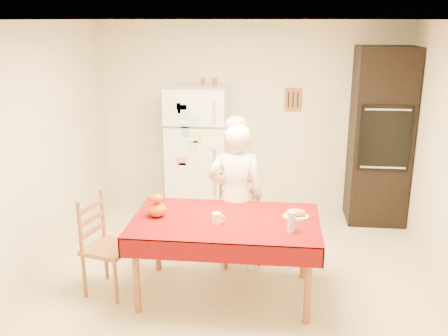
# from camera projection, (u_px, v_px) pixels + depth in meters

# --- Properties ---
(floor) EXTENTS (4.50, 4.50, 0.00)m
(floor) POSITION_uv_depth(u_px,v_px,m) (235.00, 288.00, 4.84)
(floor) COLOR beige
(floor) RESTS_ON ground
(room_shell) EXTENTS (4.02, 4.52, 2.51)m
(room_shell) POSITION_uv_depth(u_px,v_px,m) (236.00, 124.00, 4.38)
(room_shell) COLOR beige
(room_shell) RESTS_ON ground
(refrigerator) EXTENTS (0.75, 0.74, 1.70)m
(refrigerator) POSITION_uv_depth(u_px,v_px,m) (198.00, 152.00, 6.46)
(refrigerator) COLOR white
(refrigerator) RESTS_ON floor
(oven_cabinet) EXTENTS (0.70, 0.62, 2.20)m
(oven_cabinet) POSITION_uv_depth(u_px,v_px,m) (380.00, 137.00, 6.19)
(oven_cabinet) COLOR black
(oven_cabinet) RESTS_ON floor
(dining_table) EXTENTS (1.70, 1.00, 0.76)m
(dining_table) POSITION_uv_depth(u_px,v_px,m) (225.00, 226.00, 4.54)
(dining_table) COLOR brown
(dining_table) RESTS_ON floor
(chair_far) EXTENTS (0.51, 0.50, 0.95)m
(chair_far) POSITION_uv_depth(u_px,v_px,m) (239.00, 214.00, 5.32)
(chair_far) COLOR brown
(chair_far) RESTS_ON floor
(chair_left) EXTENTS (0.49, 0.51, 0.95)m
(chair_left) POSITION_uv_depth(u_px,v_px,m) (103.00, 241.00, 4.67)
(chair_left) COLOR brown
(chair_left) RESTS_ON floor
(seated_woman) EXTENTS (0.58, 0.40, 1.55)m
(seated_woman) POSITION_uv_depth(u_px,v_px,m) (236.00, 197.00, 5.03)
(seated_woman) COLOR white
(seated_woman) RESTS_ON floor
(coffee_mug) EXTENTS (0.08, 0.08, 0.10)m
(coffee_mug) POSITION_uv_depth(u_px,v_px,m) (217.00, 218.00, 4.42)
(coffee_mug) COLOR white
(coffee_mug) RESTS_ON dining_table
(pumpkin_lower) EXTENTS (0.17, 0.17, 0.13)m
(pumpkin_lower) POSITION_uv_depth(u_px,v_px,m) (157.00, 210.00, 4.58)
(pumpkin_lower) COLOR #E35705
(pumpkin_lower) RESTS_ON dining_table
(pumpkin_upper) EXTENTS (0.12, 0.12, 0.09)m
(pumpkin_upper) POSITION_uv_depth(u_px,v_px,m) (157.00, 198.00, 4.54)
(pumpkin_upper) COLOR #CF5204
(pumpkin_upper) RESTS_ON pumpkin_lower
(wine_glass) EXTENTS (0.07, 0.07, 0.18)m
(wine_glass) POSITION_uv_depth(u_px,v_px,m) (292.00, 222.00, 4.25)
(wine_glass) COLOR silver
(wine_glass) RESTS_ON dining_table
(bread_plate) EXTENTS (0.24, 0.24, 0.02)m
(bread_plate) POSITION_uv_depth(u_px,v_px,m) (296.00, 216.00, 4.57)
(bread_plate) COLOR white
(bread_plate) RESTS_ON dining_table
(bread_loaf) EXTENTS (0.18, 0.10, 0.06)m
(bread_loaf) POSITION_uv_depth(u_px,v_px,m) (296.00, 212.00, 4.55)
(bread_loaf) COLOR tan
(bread_loaf) RESTS_ON bread_plate
(spice_jar_left) EXTENTS (0.05, 0.05, 0.10)m
(spice_jar_left) POSITION_uv_depth(u_px,v_px,m) (203.00, 82.00, 6.24)
(spice_jar_left) COLOR brown
(spice_jar_left) RESTS_ON refrigerator
(spice_jar_mid) EXTENTS (0.05, 0.05, 0.10)m
(spice_jar_mid) POSITION_uv_depth(u_px,v_px,m) (215.00, 82.00, 6.22)
(spice_jar_mid) COLOR #91561A
(spice_jar_mid) RESTS_ON refrigerator
(spice_jar_right) EXTENTS (0.05, 0.05, 0.10)m
(spice_jar_right) POSITION_uv_depth(u_px,v_px,m) (215.00, 82.00, 6.22)
(spice_jar_right) COLOR brown
(spice_jar_right) RESTS_ON refrigerator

